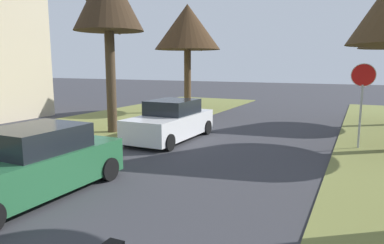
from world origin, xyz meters
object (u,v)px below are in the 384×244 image
Objects in this scene: parked_sedan_green at (32,165)px; stop_sign_far at (362,87)px; parked_sedan_white at (171,122)px; street_tree_left_far at (187,28)px.

stop_sign_far is at bearing 50.81° from parked_sedan_green.
parked_sedan_green is 1.00× the size of parked_sedan_white.
parked_sedan_green is (3.09, -14.23, -4.43)m from street_tree_left_far.
stop_sign_far is at bearing -31.93° from street_tree_left_far.
parked_sedan_white is (2.95, -7.48, -4.43)m from street_tree_left_far.
parked_sedan_green is at bearing -88.81° from parked_sedan_white.
street_tree_left_far reaches higher than stop_sign_far.
street_tree_left_far is (-9.74, 6.07, 2.96)m from stop_sign_far.
stop_sign_far is 0.46× the size of street_tree_left_far.
street_tree_left_far is 1.47× the size of parked_sedan_green.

